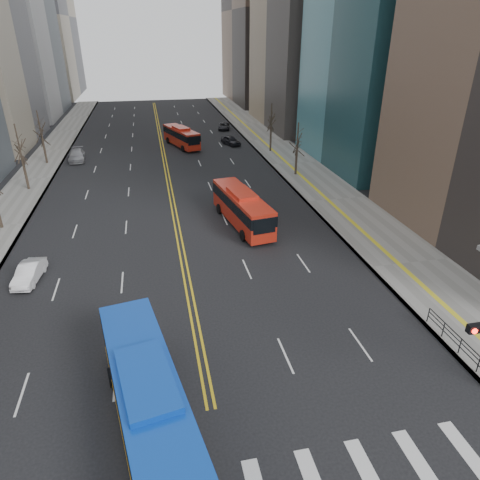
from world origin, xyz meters
name	(u,v)px	position (x,y,z in m)	size (l,w,h in m)	color
sidewalk_right	(294,163)	(17.50, 45.00, 0.07)	(7.00, 130.00, 0.15)	gray
sidewalk_left	(32,179)	(-16.50, 45.00, 0.07)	(5.00, 130.00, 0.15)	gray
centerline	(163,152)	(0.00, 55.00, 0.01)	(0.55, 100.00, 0.01)	gold
pedestrian_railing	(461,344)	(14.30, 6.00, 0.82)	(0.06, 6.06, 1.02)	black
street_trees	(97,159)	(-7.18, 34.55, 4.87)	(35.20, 47.20, 7.60)	black
blue_bus	(150,407)	(-2.79, 4.00, 1.92)	(4.94, 12.87, 3.65)	#0B3BA6
red_bus_near	(242,206)	(6.11, 26.38, 1.85)	(4.00, 10.67, 3.33)	red
red_bus_far	(181,136)	(3.10, 57.93, 1.74)	(5.16, 9.93, 3.12)	red
car_white	(29,273)	(-11.32, 19.62, 0.65)	(1.38, 3.96, 1.30)	white
car_dark_mid	(231,141)	(10.92, 57.46, 0.70)	(1.66, 4.13, 1.41)	black
car_silver	(77,155)	(-12.11, 52.87, 0.75)	(2.10, 5.18, 1.50)	#949398
car_dark_far	(224,126)	(11.87, 69.41, 0.59)	(1.97, 4.27, 1.19)	black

